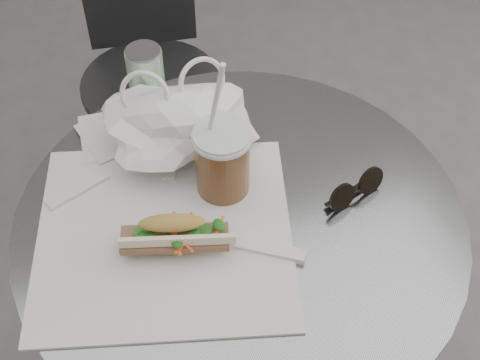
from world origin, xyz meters
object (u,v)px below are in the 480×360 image
object	(u,v)px
sunglasses	(355,190)
drink_can	(146,78)
banh_mi	(174,235)
chair_far	(154,109)
cafe_table	(240,302)
iced_coffee	(222,160)

from	to	relation	value
sunglasses	drink_can	distance (m)	0.44
banh_mi	sunglasses	world-z (taller)	banh_mi
chair_far	drink_can	xyz separation A→B (m)	(-0.09, -0.44, 0.49)
cafe_table	chair_far	distance (m)	0.78
cafe_table	banh_mi	world-z (taller)	banh_mi
cafe_table	iced_coffee	bearing A→B (deg)	94.34
drink_can	banh_mi	bearing A→B (deg)	-98.36
cafe_table	banh_mi	bearing A→B (deg)	-167.86
iced_coffee	sunglasses	xyz separation A→B (m)	(0.20, -0.10, -0.05)
banh_mi	sunglasses	xyz separation A→B (m)	(0.32, -0.00, -0.02)
drink_can	cafe_table	bearing A→B (deg)	-78.00
chair_far	iced_coffee	world-z (taller)	iced_coffee
chair_far	iced_coffee	distance (m)	0.85
cafe_table	drink_can	size ratio (longest dim) A/B	5.81
sunglasses	cafe_table	bearing A→B (deg)	157.04
sunglasses	drink_can	world-z (taller)	drink_can
iced_coffee	sunglasses	world-z (taller)	iced_coffee
drink_can	chair_far	bearing A→B (deg)	78.88
cafe_table	sunglasses	distance (m)	0.36
iced_coffee	sunglasses	size ratio (longest dim) A/B	2.46
drink_can	sunglasses	bearing A→B (deg)	-52.82
cafe_table	chair_far	bearing A→B (deg)	88.68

